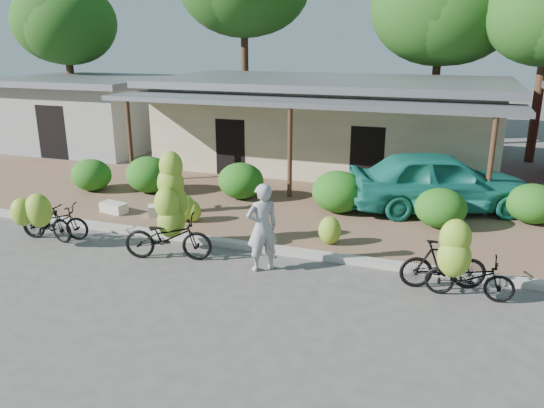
{
  "coord_description": "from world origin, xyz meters",
  "views": [
    {
      "loc": [
        4.72,
        -8.8,
        4.75
      ],
      "look_at": [
        0.91,
        1.93,
        1.2
      ],
      "focal_mm": 35.0,
      "sensor_mm": 36.0,
      "label": 1
    }
  ],
  "objects_px": {
    "vendor": "(262,228)",
    "bike_right": "(447,259)",
    "tree_back_left": "(63,20)",
    "bike_far_left": "(51,219)",
    "teal_van": "(439,181)",
    "tree_center_right": "(438,6)",
    "bike_center": "(170,219)",
    "bystander": "(169,185)",
    "bike_far_right": "(469,277)",
    "sack_far": "(114,208)",
    "bike_left": "(42,220)",
    "tree_near_right": "(544,13)",
    "sack_near": "(164,210)"
  },
  "relations": [
    {
      "from": "bike_far_left",
      "to": "bike_center",
      "type": "xyz_separation_m",
      "value": [
        3.19,
        0.18,
        0.31
      ]
    },
    {
      "from": "bike_far_left",
      "to": "teal_van",
      "type": "relative_size",
      "value": 0.36
    },
    {
      "from": "bike_right",
      "to": "sack_far",
      "type": "bearing_deg",
      "value": 62.75
    },
    {
      "from": "bike_right",
      "to": "vendor",
      "type": "bearing_deg",
      "value": 76.5
    },
    {
      "from": "bike_right",
      "to": "bike_far_right",
      "type": "height_order",
      "value": "bike_right"
    },
    {
      "from": "tree_back_left",
      "to": "tree_near_right",
      "type": "bearing_deg",
      "value": 4.09
    },
    {
      "from": "bike_left",
      "to": "teal_van",
      "type": "relative_size",
      "value": 0.33
    },
    {
      "from": "bike_far_left",
      "to": "bike_right",
      "type": "bearing_deg",
      "value": -101.39
    },
    {
      "from": "bike_right",
      "to": "bystander",
      "type": "xyz_separation_m",
      "value": [
        -7.46,
        2.43,
        0.17
      ]
    },
    {
      "from": "bike_center",
      "to": "bike_far_right",
      "type": "relative_size",
      "value": 1.45
    },
    {
      "from": "bike_right",
      "to": "vendor",
      "type": "relative_size",
      "value": 0.92
    },
    {
      "from": "bike_far_left",
      "to": "bystander",
      "type": "relative_size",
      "value": 1.17
    },
    {
      "from": "sack_far",
      "to": "teal_van",
      "type": "height_order",
      "value": "teal_van"
    },
    {
      "from": "bike_far_left",
      "to": "teal_van",
      "type": "xyz_separation_m",
      "value": [
        8.76,
        5.31,
        0.4
      ]
    },
    {
      "from": "bystander",
      "to": "vendor",
      "type": "bearing_deg",
      "value": 164.27
    },
    {
      "from": "tree_near_right",
      "to": "bike_far_left",
      "type": "distance_m",
      "value": 18.77
    },
    {
      "from": "bike_far_right",
      "to": "vendor",
      "type": "bearing_deg",
      "value": 90.74
    },
    {
      "from": "bike_center",
      "to": "sack_near",
      "type": "xyz_separation_m",
      "value": [
        -1.44,
        2.15,
        -0.61
      ]
    },
    {
      "from": "tree_back_left",
      "to": "bike_far_left",
      "type": "height_order",
      "value": "tree_back_left"
    },
    {
      "from": "bike_left",
      "to": "bike_far_right",
      "type": "xyz_separation_m",
      "value": [
        9.8,
        0.33,
        -0.13
      ]
    },
    {
      "from": "bike_left",
      "to": "bystander",
      "type": "height_order",
      "value": "bystander"
    },
    {
      "from": "tree_back_left",
      "to": "bike_left",
      "type": "bearing_deg",
      "value": -53.64
    },
    {
      "from": "bike_far_right",
      "to": "bike_right",
      "type": "bearing_deg",
      "value": 83.18
    },
    {
      "from": "tree_center_right",
      "to": "bystander",
      "type": "height_order",
      "value": "tree_center_right"
    },
    {
      "from": "tree_near_right",
      "to": "bike_far_right",
      "type": "bearing_deg",
      "value": -98.95
    },
    {
      "from": "bike_center",
      "to": "bike_right",
      "type": "relative_size",
      "value": 1.35
    },
    {
      "from": "bystander",
      "to": "teal_van",
      "type": "distance_m",
      "value": 7.51
    },
    {
      "from": "tree_center_right",
      "to": "bike_center",
      "type": "xyz_separation_m",
      "value": [
        -4.55,
        -15.54,
        -5.26
      ]
    },
    {
      "from": "sack_near",
      "to": "tree_back_left",
      "type": "bearing_deg",
      "value": 138.06
    },
    {
      "from": "vendor",
      "to": "bike_right",
      "type": "bearing_deg",
      "value": 140.54
    },
    {
      "from": "tree_center_right",
      "to": "sack_near",
      "type": "distance_m",
      "value": 15.8
    },
    {
      "from": "bike_left",
      "to": "vendor",
      "type": "distance_m",
      "value": 5.65
    },
    {
      "from": "tree_back_left",
      "to": "bike_far_right",
      "type": "xyz_separation_m",
      "value": [
        18.87,
        -12.0,
        -5.18
      ]
    },
    {
      "from": "tree_back_left",
      "to": "bike_far_right",
      "type": "bearing_deg",
      "value": -32.44
    },
    {
      "from": "bystander",
      "to": "tree_center_right",
      "type": "bearing_deg",
      "value": -95.95
    },
    {
      "from": "bike_left",
      "to": "bike_right",
      "type": "xyz_separation_m",
      "value": [
        9.36,
        0.38,
        0.15
      ]
    },
    {
      "from": "tree_near_right",
      "to": "bike_left",
      "type": "xyz_separation_m",
      "value": [
        -11.92,
        -13.83,
        -5.12
      ]
    },
    {
      "from": "sack_far",
      "to": "vendor",
      "type": "height_order",
      "value": "vendor"
    },
    {
      "from": "bike_left",
      "to": "sack_near",
      "type": "xyz_separation_m",
      "value": [
        1.93,
        2.44,
        -0.29
      ]
    },
    {
      "from": "bike_right",
      "to": "sack_near",
      "type": "distance_m",
      "value": 7.72
    },
    {
      "from": "sack_near",
      "to": "bystander",
      "type": "relative_size",
      "value": 0.55
    },
    {
      "from": "tree_back_left",
      "to": "vendor",
      "type": "xyz_separation_m",
      "value": [
        14.71,
        -12.09,
        -4.65
      ]
    },
    {
      "from": "tree_near_right",
      "to": "bike_left",
      "type": "bearing_deg",
      "value": -130.77
    },
    {
      "from": "bike_left",
      "to": "teal_van",
      "type": "bearing_deg",
      "value": -53.69
    },
    {
      "from": "bike_far_left",
      "to": "bike_left",
      "type": "height_order",
      "value": "bike_far_left"
    },
    {
      "from": "bike_far_left",
      "to": "bike_left",
      "type": "xyz_separation_m",
      "value": [
        -0.19,
        -0.1,
        -0.01
      ]
    },
    {
      "from": "tree_back_left",
      "to": "bike_center",
      "type": "distance_m",
      "value": 17.96
    },
    {
      "from": "tree_near_right",
      "to": "bike_left",
      "type": "relative_size",
      "value": 4.58
    },
    {
      "from": "tree_center_right",
      "to": "teal_van",
      "type": "relative_size",
      "value": 1.69
    },
    {
      "from": "sack_far",
      "to": "teal_van",
      "type": "distance_m",
      "value": 9.1
    }
  ]
}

